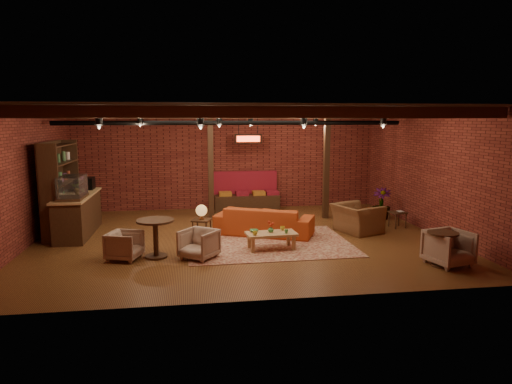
{
  "coord_description": "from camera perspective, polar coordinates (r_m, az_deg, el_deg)",
  "views": [
    {
      "loc": [
        -1.24,
        -11.05,
        2.95
      ],
      "look_at": [
        0.42,
        0.2,
        1.13
      ],
      "focal_mm": 32.0,
      "sensor_mm": 36.0,
      "label": 1
    }
  ],
  "objects": [
    {
      "name": "round_table_left",
      "position": [
        10.04,
        -12.45,
        -4.89
      ],
      "size": [
        0.8,
        0.8,
        0.83
      ],
      "color": "black",
      "rests_on": "floor"
    },
    {
      "name": "plant_counter",
      "position": [
        12.67,
        -20.88,
        0.63
      ],
      "size": [
        0.35,
        0.39,
        0.3
      ],
      "primitive_type": "imported",
      "color": "#337F33",
      "rests_on": "service_counter"
    },
    {
      "name": "ceiling_beams",
      "position": [
        11.12,
        -2.01,
        9.75
      ],
      "size": [
        9.8,
        6.4,
        0.22
      ],
      "primitive_type": null,
      "color": "black",
      "rests_on": "ceiling"
    },
    {
      "name": "sofa",
      "position": [
        11.78,
        1.02,
        -3.61
      ],
      "size": [
        2.67,
        1.92,
        0.73
      ],
      "primitive_type": "imported",
      "rotation": [
        0.0,
        0.0,
        2.71
      ],
      "color": "#A63B17",
      "rests_on": "floor"
    },
    {
      "name": "ceiling",
      "position": [
        11.12,
        -2.02,
        10.36
      ],
      "size": [
        10.0,
        8.0,
        0.02
      ],
      "primitive_type": "cube",
      "color": "black",
      "rests_on": "wall_back"
    },
    {
      "name": "armchair_far",
      "position": [
        10.12,
        22.98,
        -6.26
      ],
      "size": [
        0.93,
        0.89,
        0.8
      ],
      "primitive_type": "imported",
      "rotation": [
        0.0,
        0.0,
        0.25
      ],
      "color": "beige",
      "rests_on": "floor"
    },
    {
      "name": "post_left",
      "position": [
        13.73,
        -5.68,
        3.39
      ],
      "size": [
        0.16,
        0.16,
        3.2
      ],
      "primitive_type": "cube",
      "color": "black",
      "rests_on": "ground"
    },
    {
      "name": "ceiling_spotlights",
      "position": [
        11.12,
        -2.01,
        8.61
      ],
      "size": [
        6.4,
        4.4,
        0.28
      ],
      "primitive_type": null,
      "color": "black",
      "rests_on": "ceiling"
    },
    {
      "name": "floor",
      "position": [
        11.5,
        -1.93,
        -5.79
      ],
      "size": [
        10.0,
        10.0,
        0.0
      ],
      "primitive_type": "plane",
      "color": "#3C1A0F",
      "rests_on": "ground"
    },
    {
      "name": "round_table_right",
      "position": [
        9.96,
        22.26,
        -5.99
      ],
      "size": [
        0.61,
        0.61,
        0.71
      ],
      "color": "black",
      "rests_on": "floor"
    },
    {
      "name": "ceiling_pipe",
      "position": [
        12.71,
        -2.82,
        8.62
      ],
      "size": [
        9.6,
        0.12,
        0.12
      ],
      "primitive_type": "cylinder",
      "rotation": [
        0.0,
        1.57,
        0.0
      ],
      "color": "black",
      "rests_on": "ceiling"
    },
    {
      "name": "armchair_right",
      "position": [
        12.26,
        12.53,
        -2.67
      ],
      "size": [
        1.09,
        1.33,
        1.0
      ],
      "primitive_type": "imported",
      "rotation": [
        0.0,
        0.0,
        1.92
      ],
      "color": "brown",
      "rests_on": "floor"
    },
    {
      "name": "banquette",
      "position": [
        14.91,
        -1.18,
        -0.38
      ],
      "size": [
        2.1,
        0.7,
        1.0
      ],
      "primitive_type": null,
      "color": "maroon",
      "rests_on": "ground"
    },
    {
      "name": "post_right",
      "position": [
        13.72,
        8.79,
        3.33
      ],
      "size": [
        0.16,
        0.16,
        3.2
      ],
      "primitive_type": "cube",
      "color": "black",
      "rests_on": "ground"
    },
    {
      "name": "armchair_b",
      "position": [
        9.85,
        -7.17,
        -6.29
      ],
      "size": [
        0.93,
        0.92,
        0.7
      ],
      "primitive_type": "imported",
      "rotation": [
        0.0,
        0.0,
        -0.65
      ],
      "color": "beige",
      "rests_on": "floor"
    },
    {
      "name": "shelving_hutch",
      "position": [
        12.7,
        -23.18,
        0.42
      ],
      "size": [
        0.52,
        2.0,
        2.4
      ],
      "primitive_type": null,
      "color": "black",
      "rests_on": "ground"
    },
    {
      "name": "service_sign",
      "position": [
        14.28,
        -0.98,
        6.67
      ],
      "size": [
        0.86,
        0.06,
        0.3
      ],
      "primitive_type": "cube",
      "color": "red",
      "rests_on": "ceiling"
    },
    {
      "name": "rug",
      "position": [
        11.03,
        1.59,
        -6.4
      ],
      "size": [
        3.91,
        3.02,
        0.01
      ],
      "primitive_type": "cube",
      "rotation": [
        0.0,
        0.0,
        0.02
      ],
      "color": "maroon",
      "rests_on": "floor"
    },
    {
      "name": "wall_front",
      "position": [
        7.28,
        1.55,
        -1.6
      ],
      "size": [
        10.0,
        0.02,
        3.2
      ],
      "primitive_type": "cube",
      "color": "maroon",
      "rests_on": "ground"
    },
    {
      "name": "armchair_a",
      "position": [
        10.11,
        -16.1,
        -6.28
      ],
      "size": [
        0.78,
        0.8,
        0.67
      ],
      "primitive_type": "imported",
      "rotation": [
        0.0,
        0.0,
        1.26
      ],
      "color": "beige",
      "rests_on": "floor"
    },
    {
      "name": "side_table_lamp",
      "position": [
        11.25,
        -6.83,
        -2.65
      ],
      "size": [
        0.55,
        0.55,
        0.89
      ],
      "rotation": [
        0.0,
        0.0,
        -0.37
      ],
      "color": "black",
      "rests_on": "floor"
    },
    {
      "name": "coffee_table",
      "position": [
        10.46,
        1.85,
        -5.32
      ],
      "size": [
        1.18,
        0.65,
        0.64
      ],
      "rotation": [
        0.0,
        0.0,
        0.08
      ],
      "color": "#A87E4E",
      "rests_on": "floor"
    },
    {
      "name": "wall_back",
      "position": [
        15.16,
        -3.67,
        3.95
      ],
      "size": [
        10.0,
        0.02,
        3.2
      ],
      "primitive_type": "cube",
      "color": "maroon",
      "rests_on": "ground"
    },
    {
      "name": "service_counter",
      "position": [
        12.57,
        -21.41,
        -1.4
      ],
      "size": [
        0.8,
        2.5,
        1.6
      ],
      "primitive_type": null,
      "color": "black",
      "rests_on": "ground"
    },
    {
      "name": "side_table_book",
      "position": [
        13.11,
        17.3,
        -2.51
      ],
      "size": [
        0.46,
        0.46,
        0.46
      ],
      "rotation": [
        0.0,
        0.0,
        0.17
      ],
      "color": "black",
      "rests_on": "floor"
    },
    {
      "name": "wall_right",
      "position": [
        12.76,
        20.97,
        2.4
      ],
      "size": [
        0.02,
        8.0,
        3.2
      ],
      "primitive_type": "cube",
      "color": "maroon",
      "rests_on": "ground"
    },
    {
      "name": "plant_tall",
      "position": [
        13.93,
        15.57,
        2.37
      ],
      "size": [
        2.08,
        2.08,
        2.8
      ],
      "primitive_type": "imported",
      "rotation": [
        0.0,
        0.0,
        -0.42
      ],
      "color": "#4C7F4C",
      "rests_on": "floor"
    },
    {
      "name": "wall_left",
      "position": [
        11.75,
        -27.0,
        1.49
      ],
      "size": [
        0.02,
        8.0,
        3.2
      ],
      "primitive_type": "cube",
      "color": "maroon",
      "rests_on": "ground"
    }
  ]
}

